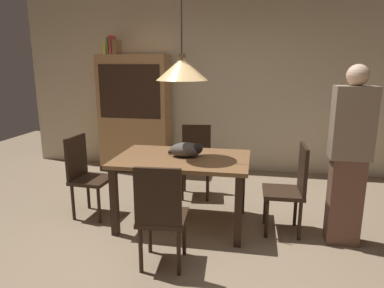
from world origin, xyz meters
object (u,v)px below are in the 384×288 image
(chair_far_back, at_px, (196,157))
(hutch_bookcase, at_px, (135,116))
(book_brown_thick, at_px, (117,47))
(book_red_tall, at_px, (113,45))
(chair_left_side, at_px, (85,172))
(pendant_lamp, at_px, (182,69))
(person_standing, at_px, (349,157))
(chair_right_side, at_px, (291,185))
(book_yellow_short, at_px, (107,49))
(chair_near_front, at_px, (161,213))
(cat_sleeping, at_px, (187,150))
(dining_table, at_px, (182,166))
(book_green_slim, at_px, (110,46))

(chair_far_back, relative_size, hutch_bookcase, 0.50)
(book_brown_thick, bearing_deg, book_red_tall, 180.00)
(book_red_tall, bearing_deg, chair_left_side, -78.54)
(pendant_lamp, distance_m, person_standing, 1.81)
(chair_right_side, height_order, book_yellow_short, book_yellow_short)
(book_yellow_short, height_order, person_standing, book_yellow_short)
(pendant_lamp, height_order, book_brown_thick, pendant_lamp)
(hutch_bookcase, xyz_separation_m, person_standing, (2.78, -1.92, -0.02))
(chair_far_back, relative_size, chair_near_front, 1.00)
(chair_right_side, height_order, cat_sleeping, chair_right_side)
(chair_left_side, xyz_separation_m, chair_right_side, (2.26, -0.00, 0.00))
(chair_left_side, height_order, chair_near_front, same)
(dining_table, xyz_separation_m, book_brown_thick, (-1.43, 1.80, 1.31))
(chair_right_side, height_order, hutch_bookcase, hutch_bookcase)
(cat_sleeping, height_order, person_standing, person_standing)
(pendant_lamp, height_order, hutch_bookcase, pendant_lamp)
(chair_left_side, bearing_deg, chair_near_front, -37.92)
(chair_right_side, distance_m, book_green_slim, 3.54)
(chair_right_side, bearing_deg, chair_left_side, 179.94)
(chair_left_side, xyz_separation_m, book_brown_thick, (-0.30, 1.80, 1.45))
(chair_left_side, relative_size, hutch_bookcase, 0.50)
(book_red_tall, bearing_deg, cat_sleeping, -48.98)
(cat_sleeping, bearing_deg, chair_far_back, 93.56)
(book_red_tall, bearing_deg, pendant_lamp, -50.35)
(chair_far_back, distance_m, book_yellow_short, 2.32)
(dining_table, height_order, chair_right_side, chair_right_side)
(book_green_slim, height_order, book_red_tall, book_red_tall)
(chair_right_side, bearing_deg, dining_table, -179.88)
(book_green_slim, relative_size, book_red_tall, 0.93)
(chair_far_back, bearing_deg, dining_table, -89.40)
(dining_table, relative_size, cat_sleeping, 3.58)
(pendant_lamp, bearing_deg, chair_near_front, -89.65)
(chair_near_front, bearing_deg, dining_table, 90.35)
(chair_near_front, distance_m, pendant_lamp, 1.45)
(cat_sleeping, distance_m, book_brown_thick, 2.56)
(cat_sleeping, height_order, book_red_tall, book_red_tall)
(chair_near_front, distance_m, person_standing, 1.82)
(book_yellow_short, distance_m, person_standing, 3.89)
(chair_near_front, height_order, book_green_slim, book_green_slim)
(pendant_lamp, bearing_deg, person_standing, -4.15)
(book_green_slim, bearing_deg, hutch_bookcase, -0.23)
(chair_right_side, relative_size, cat_sleeping, 2.38)
(book_yellow_short, distance_m, book_green_slim, 0.06)
(chair_left_side, height_order, book_brown_thick, book_brown_thick)
(cat_sleeping, height_order, book_brown_thick, book_brown_thick)
(hutch_bookcase, bearing_deg, book_green_slim, 179.77)
(chair_far_back, xyz_separation_m, chair_right_side, (1.14, -0.88, 0.00))
(book_yellow_short, xyz_separation_m, person_standing, (3.21, -1.92, -1.07))
(pendant_lamp, xyz_separation_m, book_red_tall, (-1.49, 1.80, 0.33))
(book_yellow_short, relative_size, book_brown_thick, 0.83)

